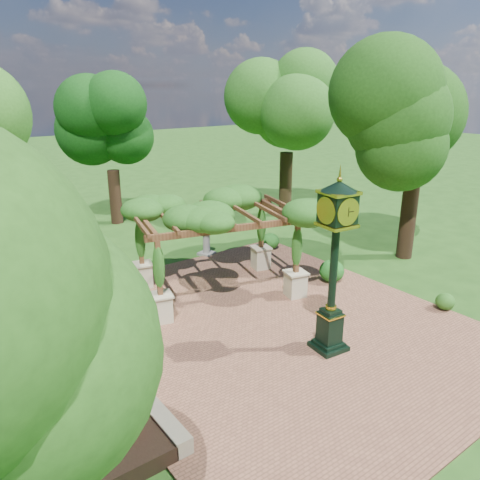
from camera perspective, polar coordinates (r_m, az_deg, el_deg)
ground at (r=13.21m, az=6.62°, el=-11.88°), size 120.00×120.00×0.00m
brick_plaza at (r=13.85m, az=3.77°, el=-10.18°), size 10.00×12.00×0.04m
border_wall at (r=11.33m, az=-13.31°, el=-16.76°), size 0.35×5.00×0.40m
flower_bed at (r=11.11m, az=-17.76°, el=-18.12°), size 1.50×5.00×0.36m
pedestal_clock at (r=11.70m, az=11.48°, el=-1.47°), size 0.99×0.99×4.56m
pergola at (r=14.96m, az=-2.92°, el=3.02°), size 5.80×4.38×3.25m
sundial at (r=19.14m, az=-4.11°, el=-0.50°), size 0.74×0.74×1.05m
shrub_front at (r=15.83m, az=23.74°, el=-6.87°), size 0.72×0.72×0.52m
shrub_mid at (r=16.76m, az=11.11°, el=-3.70°), size 1.00×1.00×0.78m
shrub_back at (r=19.76m, az=3.71°, el=-0.13°), size 0.98×0.98×0.68m
tree_north at (r=23.69m, az=-15.64°, el=13.05°), size 3.26×3.26×6.89m
tree_east_far at (r=24.43m, az=5.90°, el=16.56°), size 4.24×4.24×8.60m
tree_east_near at (r=19.05m, az=21.06°, el=13.63°), size 4.20×4.20×7.93m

